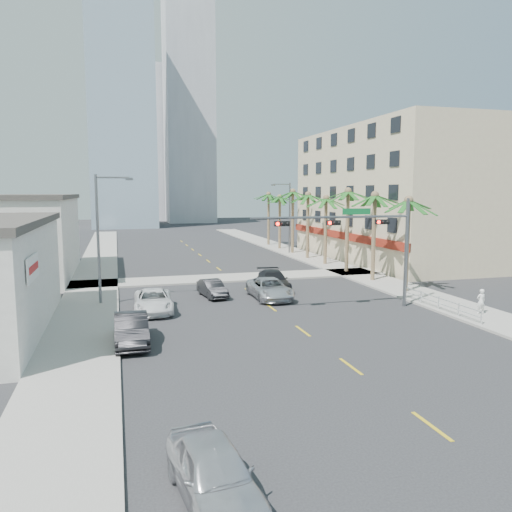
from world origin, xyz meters
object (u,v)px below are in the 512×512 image
(car_parked_mid, at_px, (131,329))
(car_lane_left, at_px, (212,288))
(car_parked_near, at_px, (214,473))
(traffic_signal_mast, at_px, (364,234))
(car_lane_center, at_px, (270,289))
(car_lane_right, at_px, (273,281))
(car_parked_far, at_px, (153,301))
(pedestrian, at_px, (481,301))

(car_parked_mid, height_order, car_lane_left, car_parked_mid)
(car_parked_near, distance_m, car_lane_left, 25.02)
(traffic_signal_mast, relative_size, car_parked_mid, 2.33)
(traffic_signal_mast, bearing_deg, car_parked_mid, -165.70)
(traffic_signal_mast, height_order, car_lane_center, traffic_signal_mast)
(car_parked_near, bearing_deg, car_lane_right, 62.71)
(car_parked_near, bearing_deg, car_parked_far, 83.45)
(car_lane_left, bearing_deg, pedestrian, -41.19)
(car_lane_right, bearing_deg, car_lane_left, -159.51)
(car_parked_mid, relative_size, car_parked_far, 0.91)
(car_lane_left, height_order, car_lane_right, car_lane_right)
(car_parked_near, distance_m, pedestrian, 24.54)
(car_lane_right, bearing_deg, traffic_signal_mast, -57.80)
(pedestrian, bearing_deg, car_parked_far, -14.14)
(traffic_signal_mast, distance_m, car_lane_right, 9.74)
(pedestrian, bearing_deg, car_lane_right, -44.43)
(traffic_signal_mast, relative_size, car_lane_left, 2.84)
(car_parked_near, xyz_separation_m, car_lane_left, (4.60, 24.59, -0.11))
(traffic_signal_mast, xyz_separation_m, car_parked_mid, (-15.18, -3.87, -4.28))
(car_parked_mid, distance_m, car_parked_far, 7.04)
(car_lane_center, bearing_deg, car_parked_mid, -138.81)
(car_parked_far, distance_m, car_lane_right, 10.96)
(traffic_signal_mast, bearing_deg, car_parked_far, 167.62)
(car_lane_left, bearing_deg, car_parked_mid, -128.00)
(traffic_signal_mast, relative_size, car_lane_center, 2.05)
(traffic_signal_mast, relative_size, car_parked_near, 2.50)
(car_parked_near, bearing_deg, traffic_signal_mast, 46.40)
(car_lane_center, bearing_deg, car_parked_far, -167.15)
(car_parked_mid, xyz_separation_m, car_lane_center, (10.15, 8.72, -0.03))
(car_lane_left, distance_m, car_lane_right, 5.36)
(car_parked_far, relative_size, pedestrian, 3.31)
(traffic_signal_mast, height_order, car_parked_far, traffic_signal_mast)
(car_parked_mid, xyz_separation_m, car_lane_right, (11.40, 11.76, -0.02))
(car_lane_left, xyz_separation_m, pedestrian, (15.34, -10.28, 0.30))
(car_parked_far, bearing_deg, pedestrian, -16.13)
(car_lane_left, relative_size, pedestrian, 2.47)
(car_parked_near, relative_size, car_parked_mid, 0.93)
(car_lane_right, bearing_deg, car_parked_near, -104.18)
(car_parked_far, relative_size, car_lane_right, 0.99)
(traffic_signal_mast, relative_size, pedestrian, 7.01)
(car_parked_far, relative_size, car_lane_left, 1.34)
(car_lane_center, height_order, car_lane_right, car_lane_right)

